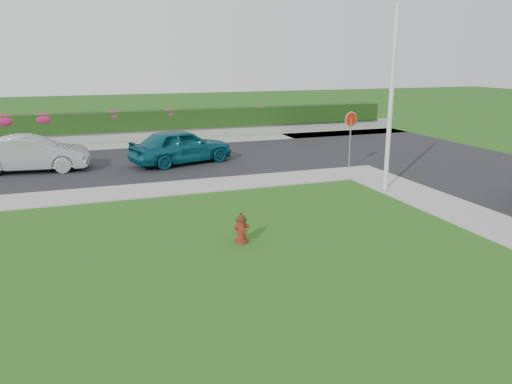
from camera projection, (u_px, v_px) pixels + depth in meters
name	position (u px, v px, depth m)	size (l,w,h in m)	color
ground	(294.00, 289.00, 10.23)	(120.00, 120.00, 0.00)	black
street_far	(54.00, 169.00, 21.32)	(26.00, 8.00, 0.04)	black
sidewalk_far	(17.00, 201.00, 16.45)	(24.00, 2.00, 0.04)	gray
curb_corner	(360.00, 172.00, 20.69)	(2.00, 2.00, 0.04)	gray
sidewalk_beyond	(135.00, 145.00, 27.17)	(34.00, 2.00, 0.04)	gray
retaining_wall	(132.00, 136.00, 28.46)	(34.00, 0.40, 0.60)	gray
hedge	(131.00, 121.00, 28.33)	(32.00, 0.90, 1.10)	black
fire_hydrant	(241.00, 229.00, 12.76)	(0.41, 0.38, 0.79)	#570E0D
sedan_teal	(181.00, 146.00, 22.14)	(1.83, 4.56, 1.55)	#0C4E5E
sedan_silver	(31.00, 154.00, 20.57)	(1.57, 4.51, 1.49)	#9B9CA2
utility_pole	(391.00, 101.00, 17.16)	(0.16, 0.16, 6.33)	silver
stop_sign	(351.00, 127.00, 20.89)	(0.66, 0.17, 2.45)	slate
flower_clump_b	(4.00, 121.00, 26.07)	(1.44, 0.93, 0.72)	#A21B44
flower_clump_c	(44.00, 119.00, 26.69)	(1.34, 0.86, 0.67)	#A21B44
flower_clump_d	(114.00, 116.00, 27.86)	(1.15, 0.74, 0.57)	#A21B44
flower_clump_e	(170.00, 114.00, 28.88)	(1.13, 0.73, 0.57)	#A21B44
flower_clump_f	(260.00, 110.00, 30.69)	(1.06, 0.68, 0.53)	#A21B44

